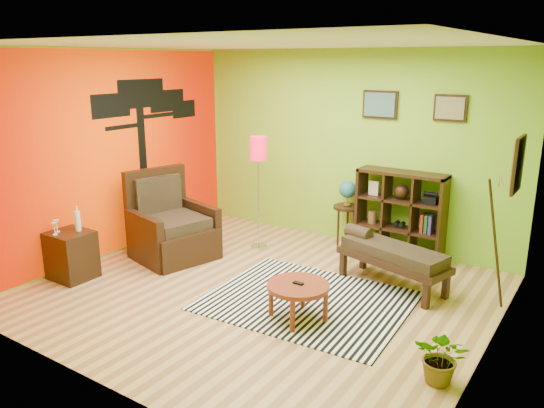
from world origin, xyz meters
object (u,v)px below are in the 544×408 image
Objects in this scene: cube_shelf at (401,215)px; side_cabinet at (72,255)px; armchair at (171,231)px; potted_plant at (442,363)px; floor_lamp at (258,159)px; coffee_table at (298,289)px; globe_table at (347,197)px; bench at (391,254)px.

side_cabinet is at bearing -136.21° from cube_shelf.
side_cabinet is 0.76× the size of cube_shelf.
cube_shelf is at bearing 43.79° from side_cabinet.
potted_plant is at bearing -13.00° from armchair.
floor_lamp is at bearing 59.45° from side_cabinet.
coffee_table reaches higher than potted_plant.
armchair is 3.16m from cube_shelf.
floor_lamp reaches higher than armchair.
globe_table is at bearing 104.44° from coffee_table.
bench is at bearing -75.35° from cube_shelf.
floor_lamp is 1.41m from globe_table.
armchair reaches higher than side_cabinet.
floor_lamp is 3.88m from potted_plant.
cube_shelf is (0.82, -0.02, -0.13)m from globe_table.
armchair is at bearing -146.66° from cube_shelf.
cube_shelf is at bearing 117.50° from potted_plant.
floor_lamp reaches higher than side_cabinet.
potted_plant is (4.02, -0.93, -0.17)m from armchair.
globe_table reaches higher than potted_plant.
globe_table reaches higher than coffee_table.
side_cabinet is 4.32m from cube_shelf.
floor_lamp is at bearing 135.63° from coffee_table.
armchair is 0.99× the size of cube_shelf.
cube_shelf reaches higher than armchair.
side_cabinet is (-0.48, -1.25, -0.05)m from armchair.
globe_table is at bearing 178.60° from cube_shelf.
bench is (3.38, 1.98, 0.10)m from side_cabinet.
globe_table is 3.51m from potted_plant.
cube_shelf is at bearing 85.07° from coffee_table.
armchair reaches higher than bench.
cube_shelf is 3.03m from potted_plant.
coffee_table is 2.51m from armchair.
potted_plant is at bearing -10.62° from coffee_table.
floor_lamp reaches higher than coffee_table.
coffee_table is 0.67× the size of globe_table.
globe_table is (-0.61, 2.38, 0.39)m from coffee_table.
side_cabinet reaches higher than coffee_table.
potted_plant is at bearing 4.09° from side_cabinet.
side_cabinet is 0.63× the size of bench.
potted_plant is (1.12, -1.65, -0.22)m from bench.
side_cabinet reaches higher than potted_plant.
coffee_table is at bearing -14.53° from armchair.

